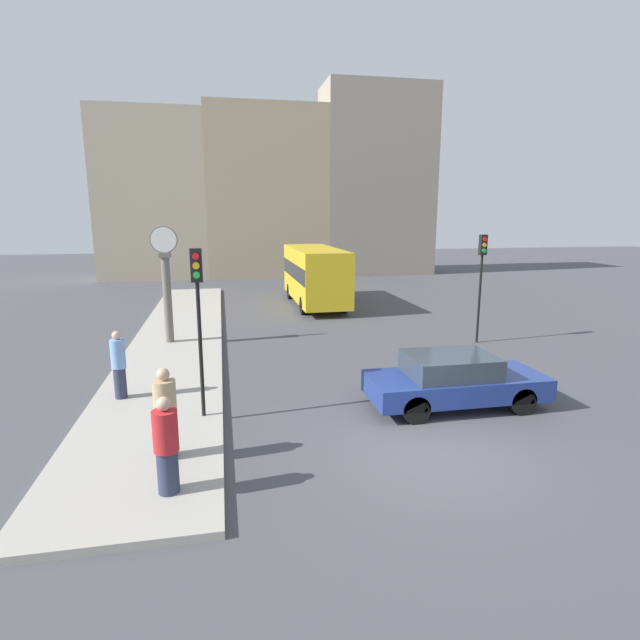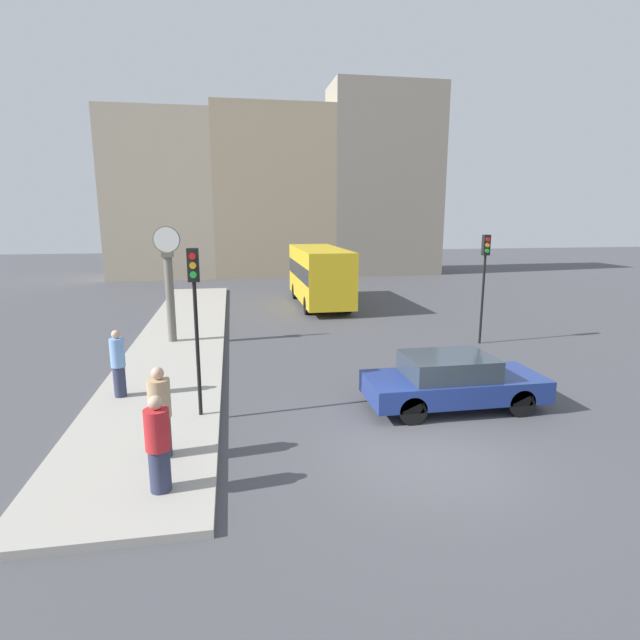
{
  "view_description": "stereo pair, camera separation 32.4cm",
  "coord_description": "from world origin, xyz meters",
  "px_view_note": "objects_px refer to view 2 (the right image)",
  "views": [
    {
      "loc": [
        -4.19,
        -8.91,
        4.87
      ],
      "look_at": [
        -1.22,
        6.11,
        1.64
      ],
      "focal_mm": 28.0,
      "sensor_mm": 36.0,
      "label": 1
    },
    {
      "loc": [
        -3.87,
        -8.97,
        4.87
      ],
      "look_at": [
        -1.22,
        6.11,
        1.64
      ],
      "focal_mm": 28.0,
      "sensor_mm": 36.0,
      "label": 2
    }
  ],
  "objects_px": {
    "sedan_car": "(452,381)",
    "traffic_light_far": "(485,267)",
    "traffic_light_near": "(195,298)",
    "pedestrian_blue_stripe": "(118,364)",
    "pedestrian_red_top": "(158,445)",
    "bus_distant": "(319,273)",
    "pedestrian_tan_coat": "(160,413)",
    "street_clock": "(169,285)"
  },
  "relations": [
    {
      "from": "pedestrian_red_top",
      "to": "pedestrian_blue_stripe",
      "type": "xyz_separation_m",
      "value": [
        -1.68,
        4.98,
        0.04
      ]
    },
    {
      "from": "sedan_car",
      "to": "bus_distant",
      "type": "xyz_separation_m",
      "value": [
        -0.77,
        15.28,
        1.05
      ]
    },
    {
      "from": "traffic_light_far",
      "to": "street_clock",
      "type": "bearing_deg",
      "value": 171.12
    },
    {
      "from": "sedan_car",
      "to": "traffic_light_far",
      "type": "xyz_separation_m",
      "value": [
        3.91,
        5.99,
        2.24
      ]
    },
    {
      "from": "street_clock",
      "to": "pedestrian_blue_stripe",
      "type": "distance_m",
      "value": 6.09
    },
    {
      "from": "street_clock",
      "to": "pedestrian_blue_stripe",
      "type": "xyz_separation_m",
      "value": [
        -0.7,
        -5.91,
        -1.26
      ]
    },
    {
      "from": "pedestrian_red_top",
      "to": "pedestrian_tan_coat",
      "type": "height_order",
      "value": "pedestrian_tan_coat"
    },
    {
      "from": "traffic_light_near",
      "to": "street_clock",
      "type": "relative_size",
      "value": 0.92
    },
    {
      "from": "street_clock",
      "to": "pedestrian_blue_stripe",
      "type": "height_order",
      "value": "street_clock"
    },
    {
      "from": "traffic_light_near",
      "to": "pedestrian_red_top",
      "type": "bearing_deg",
      "value": -98.33
    },
    {
      "from": "street_clock",
      "to": "pedestrian_red_top",
      "type": "xyz_separation_m",
      "value": [
        0.98,
        -10.9,
        -1.31
      ]
    },
    {
      "from": "bus_distant",
      "to": "pedestrian_tan_coat",
      "type": "height_order",
      "value": "bus_distant"
    },
    {
      "from": "street_clock",
      "to": "pedestrian_tan_coat",
      "type": "bearing_deg",
      "value": -84.96
    },
    {
      "from": "bus_distant",
      "to": "pedestrian_red_top",
      "type": "bearing_deg",
      "value": -108.15
    },
    {
      "from": "pedestrian_red_top",
      "to": "traffic_light_far",
      "type": "bearing_deg",
      "value": 40.3
    },
    {
      "from": "traffic_light_near",
      "to": "street_clock",
      "type": "bearing_deg",
      "value": 101.01
    },
    {
      "from": "street_clock",
      "to": "pedestrian_tan_coat",
      "type": "height_order",
      "value": "street_clock"
    },
    {
      "from": "pedestrian_tan_coat",
      "to": "sedan_car",
      "type": "bearing_deg",
      "value": 14.25
    },
    {
      "from": "pedestrian_tan_coat",
      "to": "traffic_light_far",
      "type": "bearing_deg",
      "value": 35.59
    },
    {
      "from": "traffic_light_near",
      "to": "traffic_light_far",
      "type": "distance_m",
      "value": 11.71
    },
    {
      "from": "sedan_car",
      "to": "traffic_light_far",
      "type": "distance_m",
      "value": 7.5
    },
    {
      "from": "street_clock",
      "to": "pedestrian_red_top",
      "type": "height_order",
      "value": "street_clock"
    },
    {
      "from": "pedestrian_blue_stripe",
      "to": "traffic_light_near",
      "type": "bearing_deg",
      "value": -37.17
    },
    {
      "from": "pedestrian_blue_stripe",
      "to": "traffic_light_far",
      "type": "bearing_deg",
      "value": 18.28
    },
    {
      "from": "traffic_light_far",
      "to": "pedestrian_blue_stripe",
      "type": "height_order",
      "value": "traffic_light_far"
    },
    {
      "from": "traffic_light_near",
      "to": "pedestrian_blue_stripe",
      "type": "xyz_separation_m",
      "value": [
        -2.17,
        1.64,
        -1.94
      ]
    },
    {
      "from": "traffic_light_far",
      "to": "pedestrian_tan_coat",
      "type": "distance_m",
      "value": 13.46
    },
    {
      "from": "traffic_light_near",
      "to": "pedestrian_blue_stripe",
      "type": "height_order",
      "value": "traffic_light_near"
    },
    {
      "from": "sedan_car",
      "to": "bus_distant",
      "type": "relative_size",
      "value": 0.57
    },
    {
      "from": "sedan_car",
      "to": "pedestrian_red_top",
      "type": "height_order",
      "value": "pedestrian_red_top"
    },
    {
      "from": "traffic_light_near",
      "to": "traffic_light_far",
      "type": "height_order",
      "value": "traffic_light_far"
    },
    {
      "from": "bus_distant",
      "to": "street_clock",
      "type": "height_order",
      "value": "street_clock"
    },
    {
      "from": "traffic_light_near",
      "to": "pedestrian_red_top",
      "type": "relative_size",
      "value": 2.29
    },
    {
      "from": "traffic_light_far",
      "to": "pedestrian_red_top",
      "type": "distance_m",
      "value": 14.16
    },
    {
      "from": "traffic_light_near",
      "to": "pedestrian_red_top",
      "type": "height_order",
      "value": "traffic_light_near"
    },
    {
      "from": "bus_distant",
      "to": "traffic_light_far",
      "type": "height_order",
      "value": "traffic_light_far"
    },
    {
      "from": "pedestrian_red_top",
      "to": "sedan_car",
      "type": "bearing_deg",
      "value": 24.39
    },
    {
      "from": "bus_distant",
      "to": "pedestrian_red_top",
      "type": "distance_m",
      "value": 19.34
    },
    {
      "from": "traffic_light_near",
      "to": "traffic_light_far",
      "type": "bearing_deg",
      "value": 29.31
    },
    {
      "from": "traffic_light_far",
      "to": "traffic_light_near",
      "type": "bearing_deg",
      "value": -150.69
    },
    {
      "from": "pedestrian_tan_coat",
      "to": "pedestrian_blue_stripe",
      "type": "xyz_separation_m",
      "value": [
        -1.54,
        3.66,
        -0.01
      ]
    },
    {
      "from": "sedan_car",
      "to": "pedestrian_red_top",
      "type": "xyz_separation_m",
      "value": [
        -6.79,
        -3.08,
        0.3
      ]
    }
  ]
}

